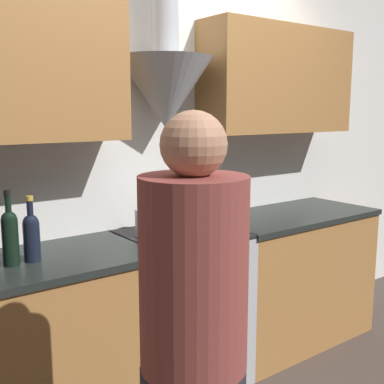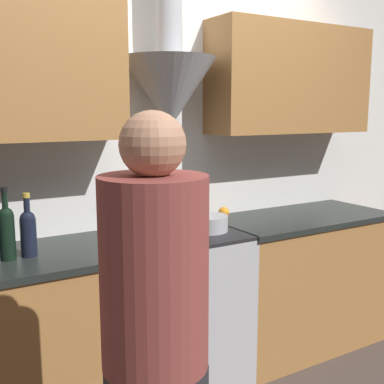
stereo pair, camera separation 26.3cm
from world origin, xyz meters
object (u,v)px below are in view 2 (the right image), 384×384
at_px(mixing_bowl, 208,223).
at_px(person_foreground_left, 155,342).
at_px(wine_bottle_8, 7,230).
at_px(orange_fruit, 224,212).
at_px(stock_pot, 157,221).
at_px(stove_range, 183,306).
at_px(wine_bottle_9, 28,231).

bearing_deg(mixing_bowl, person_foreground_left, -129.86).
xyz_separation_m(wine_bottle_8, orange_fruit, (1.37, 0.22, -0.10)).
distance_m(stock_pot, orange_fruit, 0.58).
distance_m(stove_range, stock_pot, 0.55).
bearing_deg(orange_fruit, wine_bottle_9, -170.67).
bearing_deg(stove_range, wine_bottle_8, -178.78).
bearing_deg(wine_bottle_8, person_foreground_left, -76.54).
bearing_deg(person_foreground_left, wine_bottle_9, 98.26).
height_order(wine_bottle_9, orange_fruit, wine_bottle_9).
height_order(mixing_bowl, person_foreground_left, person_foreground_left).
distance_m(stove_range, orange_fruit, 0.67).
bearing_deg(wine_bottle_9, mixing_bowl, -1.44).
xyz_separation_m(wine_bottle_8, person_foreground_left, (0.25, -1.04, -0.17)).
bearing_deg(wine_bottle_9, person_foreground_left, -81.74).
distance_m(mixing_bowl, orange_fruit, 0.36).
bearing_deg(wine_bottle_8, wine_bottle_9, 3.30).
relative_size(stock_pot, mixing_bowl, 1.02).
bearing_deg(mixing_bowl, stock_pot, 164.51).
bearing_deg(stock_pot, person_foreground_left, -117.18).
bearing_deg(wine_bottle_9, orange_fruit, 9.33).
bearing_deg(mixing_bowl, wine_bottle_8, 178.98).
relative_size(stock_pot, person_foreground_left, 0.15).
bearing_deg(stock_pot, mixing_bowl, -15.49).
bearing_deg(orange_fruit, person_foreground_left, -131.92).
relative_size(wine_bottle_9, mixing_bowl, 1.31).
xyz_separation_m(stove_range, stock_pot, (-0.14, 0.04, 0.53)).
distance_m(orange_fruit, person_foreground_left, 1.69).
relative_size(wine_bottle_8, orange_fruit, 4.79).
bearing_deg(wine_bottle_9, stove_range, 0.98).
distance_m(stock_pot, mixing_bowl, 0.30).
height_order(mixing_bowl, orange_fruit, mixing_bowl).
relative_size(wine_bottle_8, person_foreground_left, 0.21).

